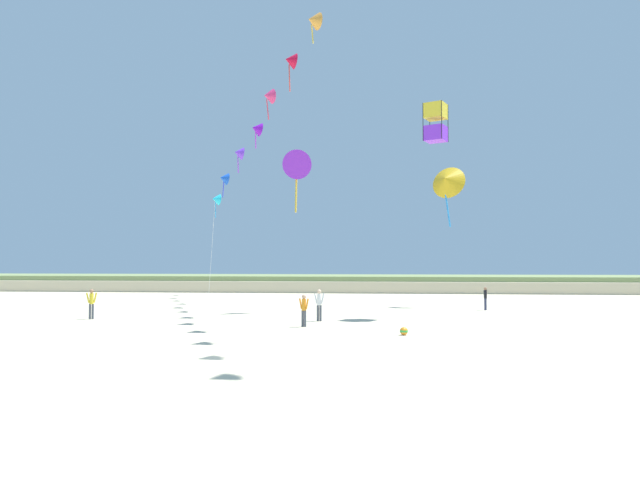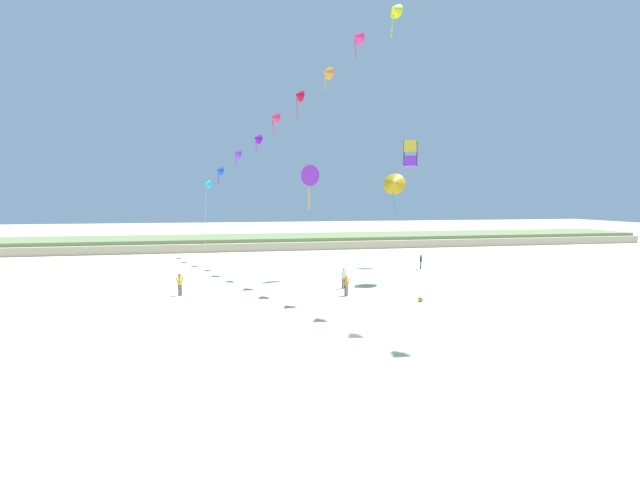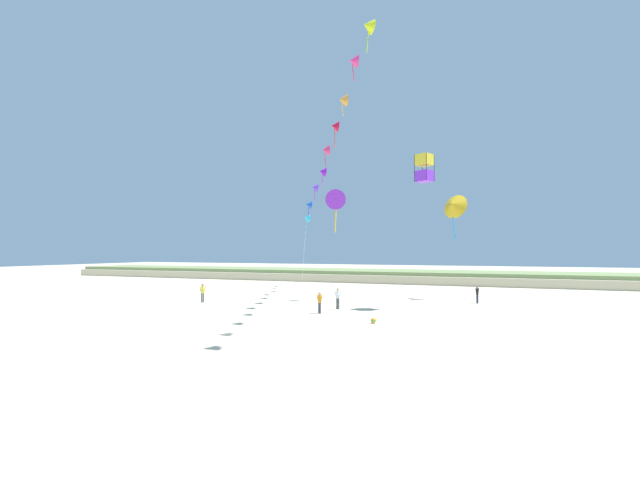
{
  "view_description": "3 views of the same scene",
  "coord_description": "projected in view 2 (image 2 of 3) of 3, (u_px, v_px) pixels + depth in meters",
  "views": [
    {
      "loc": [
        4.56,
        -19.41,
        3.32
      ],
      "look_at": [
        1.74,
        9.42,
        4.39
      ],
      "focal_mm": 32.0,
      "sensor_mm": 36.0,
      "label": 1
    },
    {
      "loc": [
        -7.16,
        -22.07,
        7.38
      ],
      "look_at": [
        -1.16,
        8.93,
        4.39
      ],
      "focal_mm": 24.0,
      "sensor_mm": 36.0,
      "label": 2
    },
    {
      "loc": [
        12.73,
        -20.96,
        4.74
      ],
      "look_at": [
        0.86,
        9.48,
        5.57
      ],
      "focal_mm": 24.0,
      "sensor_mm": 36.0,
      "label": 3
    }
  ],
  "objects": [
    {
      "name": "kite_banner_string",
      "position": [
        312.0,
        84.0,
        38.89
      ],
      "size": [
        22.84,
        35.68,
        26.92
      ],
      "color": "#24CCED"
    },
    {
      "name": "large_kite_mid_trail",
      "position": [
        411.0,
        154.0,
        38.02
      ],
      "size": [
        1.55,
        1.55,
        2.23
      ],
      "color": "#8130E2"
    },
    {
      "name": "dune_ridge",
      "position": [
        284.0,
        241.0,
        67.76
      ],
      "size": [
        120.0,
        12.66,
        1.68
      ],
      "color": "beige",
      "rests_on": "ground"
    },
    {
      "name": "beach_ball",
      "position": [
        421.0,
        299.0,
        31.01
      ],
      "size": [
        0.36,
        0.36,
        0.36
      ],
      "color": "orange",
      "rests_on": "ground"
    },
    {
      "name": "person_far_left",
      "position": [
        346.0,
        284.0,
        32.7
      ],
      "size": [
        0.56,
        0.29,
        1.63
      ],
      "color": "#474C56",
      "rests_on": "ground"
    },
    {
      "name": "person_mid_center",
      "position": [
        180.0,
        283.0,
        32.81
      ],
      "size": [
        0.58,
        0.33,
        1.72
      ],
      "color": "#474C56",
      "rests_on": "ground"
    },
    {
      "name": "large_kite_high_solo",
      "position": [
        394.0,
        183.0,
        46.77
      ],
      "size": [
        2.9,
        2.49,
        4.73
      ],
      "color": "gold"
    },
    {
      "name": "large_kite_low_lead",
      "position": [
        309.0,
        176.0,
        39.55
      ],
      "size": [
        2.09,
        1.37,
        4.14
      ],
      "color": "purple"
    },
    {
      "name": "person_near_right",
      "position": [
        421.0,
        261.0,
        45.43
      ],
      "size": [
        0.34,
        0.51,
        1.56
      ],
      "color": "#282D4C",
      "rests_on": "ground"
    },
    {
      "name": "ground_plane",
      "position": [
        371.0,
        333.0,
        23.62
      ],
      "size": [
        240.0,
        240.0,
        0.0
      ],
      "primitive_type": "plane",
      "color": "beige"
    },
    {
      "name": "person_near_left",
      "position": [
        344.0,
        276.0,
        35.5
      ],
      "size": [
        0.61,
        0.24,
        1.75
      ],
      "color": "#474C56",
      "rests_on": "ground"
    }
  ]
}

